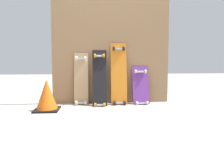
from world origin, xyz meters
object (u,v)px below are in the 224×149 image
Objects in this scene: skateboard_natural at (81,81)px; skateboard_purple at (141,87)px; skateboard_black at (100,80)px; traffic_cone at (47,95)px; skateboard_orange at (119,76)px.

skateboard_natural is 0.88m from skateboard_purple.
skateboard_black is 2.14× the size of traffic_cone.
skateboard_natural is 0.95× the size of skateboard_black.
skateboard_orange is 1.53× the size of skateboard_purple.
skateboard_purple is (0.88, -0.03, -0.11)m from skateboard_natural.
skateboard_orange is at bearing 8.92° from skateboard_black.
skateboard_black reaches higher than skateboard_purple.
skateboard_natural is 2.03× the size of traffic_cone.
skateboard_black is at bearing -176.89° from skateboard_purple.
skateboard_purple is 1.56× the size of traffic_cone.
skateboard_orange is 0.37m from skateboard_purple.
skateboard_purple is (0.61, 0.03, -0.12)m from skateboard_black.
skateboard_natural reaches higher than traffic_cone.
skateboard_natural reaches higher than skateboard_purple.
skateboard_purple is at bearing 3.11° from skateboard_black.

